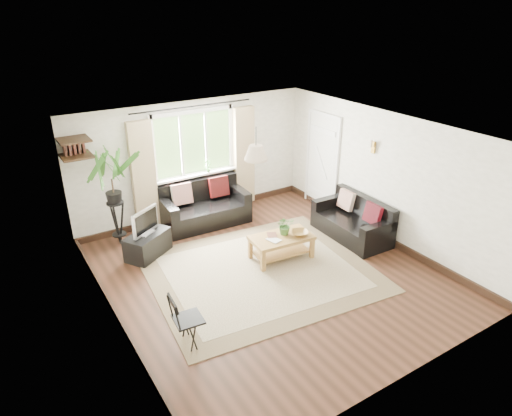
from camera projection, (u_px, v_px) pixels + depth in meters
floor at (269, 274)px, 7.56m from camera, size 5.50×5.50×0.00m
ceiling at (271, 133)px, 6.56m from camera, size 5.50×5.50×0.00m
wall_back at (194, 160)px, 9.18m from camera, size 5.00×0.02×2.40m
wall_front at (411, 298)px, 4.95m from camera, size 5.00×0.02×2.40m
wall_left at (108, 252)px, 5.85m from camera, size 0.02×5.50×2.40m
wall_right at (384, 178)px, 8.27m from camera, size 0.02×5.50×2.40m
rug at (261, 272)px, 7.61m from camera, size 3.84×3.38×0.02m
window at (194, 144)px, 9.00m from camera, size 2.50×0.16×2.16m
door at (322, 163)px, 9.65m from camera, size 0.06×0.96×2.06m
corner_shelf at (75, 148)px, 7.60m from camera, size 0.50×0.50×0.34m
pendant_lamp at (256, 149)px, 7.01m from camera, size 0.36×0.36×0.54m
wall_sconce at (372, 146)px, 8.24m from camera, size 0.12×0.12×0.28m
sofa_back at (205, 205)px, 9.11m from camera, size 1.75×0.94×0.81m
sofa_right at (352, 220)px, 8.60m from camera, size 1.56×0.82×0.73m
coffee_table at (281, 247)px, 7.93m from camera, size 1.11×0.68×0.44m
table_plant at (285, 225)px, 7.85m from camera, size 0.38×0.36×0.34m
bowl at (300, 233)px, 7.88m from camera, size 0.39×0.39×0.07m
book_a at (270, 242)px, 7.65m from camera, size 0.22×0.27×0.02m
book_b at (267, 235)px, 7.85m from camera, size 0.24×0.27×0.02m
tv_stand at (148, 244)px, 8.03m from camera, size 0.92×0.81×0.43m
tv at (145, 221)px, 7.84m from camera, size 0.64×0.50×0.48m
palm_stand at (114, 199)px, 8.12m from camera, size 0.74×0.74×1.83m
folding_chair at (188, 320)px, 5.88m from camera, size 0.43×0.43×0.77m
sill_plant at (208, 166)px, 9.26m from camera, size 0.14×0.10×0.27m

